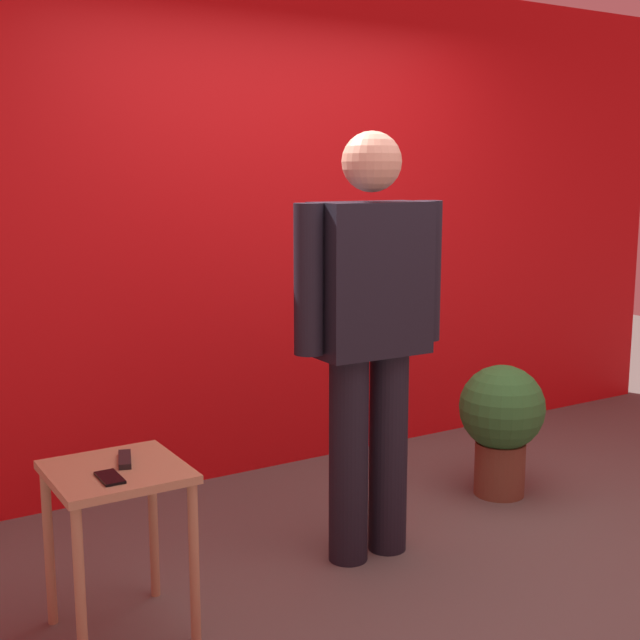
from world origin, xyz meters
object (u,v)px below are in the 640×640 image
cell_phone (110,478)px  tv_remote (125,459)px  potted_plant (502,419)px  side_table (118,500)px  standing_person (370,326)px

cell_phone → tv_remote: bearing=55.0°
cell_phone → potted_plant: size_ratio=0.21×
side_table → tv_remote: bearing=43.2°
tv_remote → potted_plant: potted_plant is taller
tv_remote → standing_person: bearing=19.4°
standing_person → side_table: size_ratio=2.90×
cell_phone → potted_plant: (2.17, 0.38, -0.23)m
standing_person → side_table: 1.24m
standing_person → potted_plant: size_ratio=2.66×
cell_phone → tv_remote: tv_remote is taller
standing_person → tv_remote: (-1.09, -0.02, -0.38)m
potted_plant → standing_person: bearing=-167.5°
standing_person → cell_phone: standing_person is taller
tv_remote → potted_plant: size_ratio=0.25×
standing_person → side_table: (-1.13, -0.07, -0.51)m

